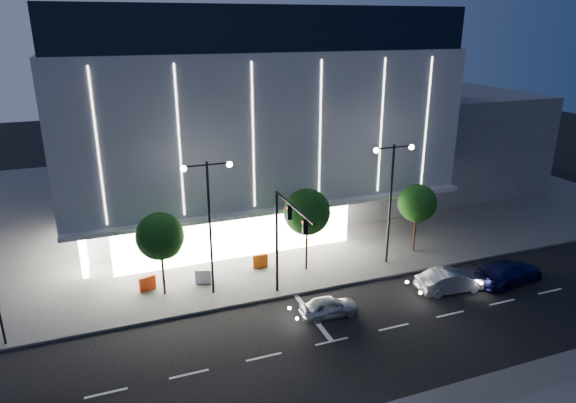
{
  "coord_description": "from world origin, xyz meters",
  "views": [
    {
      "loc": [
        -8.99,
        -23.56,
        16.82
      ],
      "look_at": [
        3.06,
        8.23,
        5.0
      ],
      "focal_mm": 32.0,
      "sensor_mm": 36.0,
      "label": 1
    }
  ],
  "objects_px": {
    "car_second": "(451,280)",
    "car_third": "(508,272)",
    "street_lamp_west": "(209,209)",
    "car_lead": "(329,307)",
    "barrier_d": "(203,277)",
    "traffic_mast": "(285,230)",
    "tree_right": "(417,205)",
    "barrier_a": "(147,283)",
    "street_lamp_east": "(391,187)",
    "tree_mid": "(307,214)",
    "ped_signal_far": "(0,316)",
    "barrier_c": "(260,261)",
    "tree_left": "(161,239)"
  },
  "relations": [
    {
      "from": "tree_mid",
      "to": "car_second",
      "type": "distance_m",
      "value": 10.52
    },
    {
      "from": "street_lamp_east",
      "to": "car_third",
      "type": "bearing_deg",
      "value": -40.82
    },
    {
      "from": "barrier_c",
      "to": "barrier_a",
      "type": "bearing_deg",
      "value": -173.53
    },
    {
      "from": "traffic_mast",
      "to": "tree_mid",
      "type": "bearing_deg",
      "value": 50.58
    },
    {
      "from": "car_third",
      "to": "barrier_a",
      "type": "distance_m",
      "value": 24.39
    },
    {
      "from": "barrier_c",
      "to": "tree_mid",
      "type": "bearing_deg",
      "value": -22.74
    },
    {
      "from": "tree_mid",
      "to": "tree_right",
      "type": "distance_m",
      "value": 9.01
    },
    {
      "from": "barrier_a",
      "to": "tree_left",
      "type": "bearing_deg",
      "value": -56.98
    },
    {
      "from": "traffic_mast",
      "to": "barrier_a",
      "type": "relative_size",
      "value": 6.43
    },
    {
      "from": "car_lead",
      "to": "car_third",
      "type": "distance_m",
      "value": 13.3
    },
    {
      "from": "street_lamp_west",
      "to": "ped_signal_far",
      "type": "bearing_deg",
      "value": -172.87
    },
    {
      "from": "tree_right",
      "to": "car_third",
      "type": "xyz_separation_m",
      "value": [
        3.26,
        -6.45,
        -3.11
      ]
    },
    {
      "from": "tree_mid",
      "to": "tree_right",
      "type": "bearing_deg",
      "value": -0.0
    },
    {
      "from": "tree_mid",
      "to": "barrier_d",
      "type": "xyz_separation_m",
      "value": [
        -7.37,
        0.47,
        -3.68
      ]
    },
    {
      "from": "traffic_mast",
      "to": "barrier_a",
      "type": "distance_m",
      "value": 10.16
    },
    {
      "from": "car_third",
      "to": "barrier_a",
      "type": "xyz_separation_m",
      "value": [
        -23.27,
        7.28,
        -0.12
      ]
    },
    {
      "from": "ped_signal_far",
      "to": "barrier_c",
      "type": "relative_size",
      "value": 2.73
    },
    {
      "from": "car_second",
      "to": "traffic_mast",
      "type": "bearing_deg",
      "value": 81.99
    },
    {
      "from": "street_lamp_west",
      "to": "barrier_d",
      "type": "bearing_deg",
      "value": 102.89
    },
    {
      "from": "barrier_c",
      "to": "car_second",
      "type": "bearing_deg",
      "value": -32.48
    },
    {
      "from": "ped_signal_far",
      "to": "tree_left",
      "type": "xyz_separation_m",
      "value": [
        9.03,
        2.52,
        2.15
      ]
    },
    {
      "from": "street_lamp_west",
      "to": "car_second",
      "type": "relative_size",
      "value": 1.94
    },
    {
      "from": "car_second",
      "to": "street_lamp_east",
      "type": "bearing_deg",
      "value": 24.34
    },
    {
      "from": "barrier_d",
      "to": "traffic_mast",
      "type": "bearing_deg",
      "value": -25.17
    },
    {
      "from": "traffic_mast",
      "to": "ped_signal_far",
      "type": "bearing_deg",
      "value": 175.85
    },
    {
      "from": "street_lamp_east",
      "to": "barrier_d",
      "type": "distance_m",
      "value": 14.44
    },
    {
      "from": "street_lamp_west",
      "to": "car_lead",
      "type": "bearing_deg",
      "value": -39.79
    },
    {
      "from": "traffic_mast",
      "to": "car_lead",
      "type": "bearing_deg",
      "value": -49.41
    },
    {
      "from": "street_lamp_east",
      "to": "barrier_c",
      "type": "relative_size",
      "value": 8.18
    },
    {
      "from": "car_second",
      "to": "car_third",
      "type": "xyz_separation_m",
      "value": [
        4.46,
        -0.35,
        0.01
      ]
    },
    {
      "from": "street_lamp_west",
      "to": "barrier_c",
      "type": "relative_size",
      "value": 8.18
    },
    {
      "from": "street_lamp_east",
      "to": "car_second",
      "type": "xyz_separation_m",
      "value": [
        1.82,
        -5.08,
        -5.19
      ]
    },
    {
      "from": "tree_right",
      "to": "barrier_a",
      "type": "bearing_deg",
      "value": 177.63
    },
    {
      "from": "car_lead",
      "to": "ped_signal_far",
      "type": "bearing_deg",
      "value": 81.59
    },
    {
      "from": "tree_mid",
      "to": "traffic_mast",
      "type": "bearing_deg",
      "value": -129.42
    },
    {
      "from": "tree_left",
      "to": "car_lead",
      "type": "relative_size",
      "value": 1.59
    },
    {
      "from": "car_second",
      "to": "tree_left",
      "type": "bearing_deg",
      "value": 75.66
    },
    {
      "from": "traffic_mast",
      "to": "barrier_a",
      "type": "height_order",
      "value": "traffic_mast"
    },
    {
      "from": "tree_right",
      "to": "barrier_a",
      "type": "relative_size",
      "value": 5.01
    },
    {
      "from": "traffic_mast",
      "to": "tree_mid",
      "type": "distance_m",
      "value": 4.82
    },
    {
      "from": "ped_signal_far",
      "to": "barrier_c",
      "type": "bearing_deg",
      "value": 13.83
    },
    {
      "from": "street_lamp_west",
      "to": "car_second",
      "type": "xyz_separation_m",
      "value": [
        14.82,
        -5.08,
        -5.19
      ]
    },
    {
      "from": "car_third",
      "to": "street_lamp_west",
      "type": "bearing_deg",
      "value": 66.48
    },
    {
      "from": "tree_right",
      "to": "street_lamp_east",
      "type": "bearing_deg",
      "value": -161.37
    },
    {
      "from": "street_lamp_west",
      "to": "tree_left",
      "type": "xyz_separation_m",
      "value": [
        -2.97,
        1.02,
        -1.92
      ]
    },
    {
      "from": "street_lamp_west",
      "to": "tree_right",
      "type": "relative_size",
      "value": 1.63
    },
    {
      "from": "tree_left",
      "to": "tree_right",
      "type": "distance_m",
      "value": 19.0
    },
    {
      "from": "tree_mid",
      "to": "tree_right",
      "type": "height_order",
      "value": "tree_mid"
    },
    {
      "from": "traffic_mast",
      "to": "tree_mid",
      "type": "xyz_separation_m",
      "value": [
        3.03,
        3.68,
        -0.69
      ]
    },
    {
      "from": "tree_left",
      "to": "car_lead",
      "type": "height_order",
      "value": "tree_left"
    }
  ]
}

